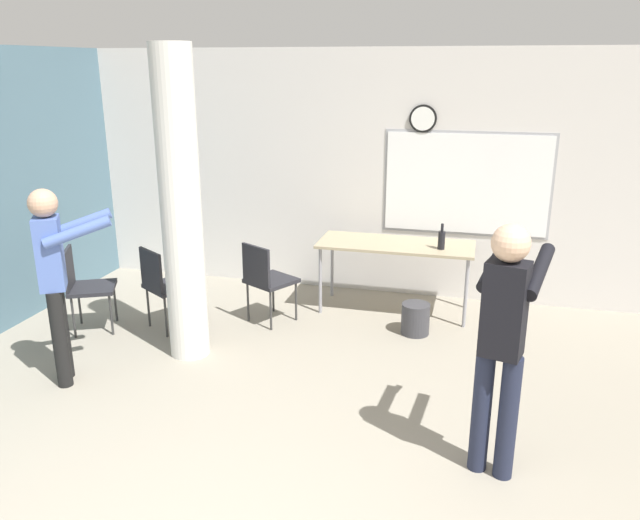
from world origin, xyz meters
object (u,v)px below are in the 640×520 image
folding_table (396,248)px  chair_near_pillar (164,282)px  bottle_on_table (442,239)px  person_watching_back (56,272)px  chair_table_left (266,277)px  chair_by_left_wall (84,283)px  person_playing_side (503,332)px

folding_table → chair_near_pillar: 2.46m
bottle_on_table → chair_near_pillar: (-2.68, -0.98, -0.37)m
person_watching_back → chair_near_pillar: bearing=76.2°
bottle_on_table → chair_table_left: bottle_on_table is taller
bottle_on_table → folding_table: bearing=167.4°
folding_table → chair_by_left_wall: chair_by_left_wall is taller
chair_table_left → bottle_on_table: bearing=18.0°
bottle_on_table → chair_near_pillar: bearing=-159.9°
chair_table_left → person_playing_side: person_playing_side is taller
chair_by_left_wall → person_watching_back: bearing=-64.6°
folding_table → chair_table_left: chair_table_left is taller
chair_near_pillar → person_playing_side: (3.24, -1.59, 0.50)m
folding_table → chair_near_pillar: size_ratio=1.91×
chair_near_pillar → person_watching_back: size_ratio=0.52×
chair_near_pillar → person_playing_side: bearing=-26.2°
folding_table → person_watching_back: 3.41m
folding_table → chair_near_pillar: chair_near_pillar is taller
chair_table_left → chair_by_left_wall: size_ratio=1.00×
folding_table → bottle_on_table: (0.49, -0.11, 0.16)m
chair_near_pillar → person_watching_back: person_watching_back is taller
folding_table → chair_by_left_wall: 3.25m
folding_table → chair_table_left: 1.44m
person_watching_back → chair_by_left_wall: bearing=115.4°
chair_near_pillar → person_playing_side: 3.64m
chair_near_pillar → chair_table_left: size_ratio=1.00×
chair_table_left → person_watching_back: size_ratio=0.52×
bottle_on_table → chair_table_left: 1.86m
chair_near_pillar → chair_by_left_wall: 0.80m
person_watching_back → person_playing_side: bearing=-6.0°
folding_table → chair_near_pillar: bearing=-153.7°
bottle_on_table → person_playing_side: 2.63m
folding_table → bottle_on_table: bottle_on_table is taller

